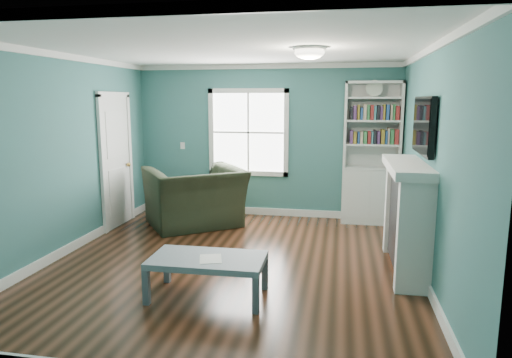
# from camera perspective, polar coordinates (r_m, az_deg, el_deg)

# --- Properties ---
(floor) EXTENTS (5.00, 5.00, 0.00)m
(floor) POSITION_cam_1_polar(r_m,az_deg,el_deg) (5.77, -3.00, -10.54)
(floor) COLOR black
(floor) RESTS_ON ground
(room_walls) EXTENTS (5.00, 5.00, 5.00)m
(room_walls) POSITION_cam_1_polar(r_m,az_deg,el_deg) (5.42, -3.16, 5.31)
(room_walls) COLOR #386B69
(room_walls) RESTS_ON ground
(trim) EXTENTS (4.50, 5.00, 2.60)m
(trim) POSITION_cam_1_polar(r_m,az_deg,el_deg) (5.46, -3.12, 1.70)
(trim) COLOR white
(trim) RESTS_ON ground
(window) EXTENTS (1.40, 0.06, 1.50)m
(window) POSITION_cam_1_polar(r_m,az_deg,el_deg) (7.92, -0.96, 5.83)
(window) COLOR white
(window) RESTS_ON room_walls
(bookshelf) EXTENTS (0.90, 0.35, 2.31)m
(bookshelf) POSITION_cam_1_polar(r_m,az_deg,el_deg) (7.64, 14.15, 1.41)
(bookshelf) COLOR silver
(bookshelf) RESTS_ON ground
(fireplace) EXTENTS (0.44, 1.58, 1.30)m
(fireplace) POSITION_cam_1_polar(r_m,az_deg,el_deg) (5.68, 18.37, -4.67)
(fireplace) COLOR black
(fireplace) RESTS_ON ground
(tv) EXTENTS (0.06, 1.10, 0.65)m
(tv) POSITION_cam_1_polar(r_m,az_deg,el_deg) (5.53, 20.23, 6.30)
(tv) COLOR black
(tv) RESTS_ON fireplace
(door) EXTENTS (0.12, 0.98, 2.17)m
(door) POSITION_cam_1_polar(r_m,az_deg,el_deg) (7.58, -17.06, 2.35)
(door) COLOR silver
(door) RESTS_ON ground
(ceiling_fixture) EXTENTS (0.38, 0.38, 0.15)m
(ceiling_fixture) POSITION_cam_1_polar(r_m,az_deg,el_deg) (5.39, 6.70, 15.53)
(ceiling_fixture) COLOR white
(ceiling_fixture) RESTS_ON room_walls
(light_switch) EXTENTS (0.08, 0.01, 0.12)m
(light_switch) POSITION_cam_1_polar(r_m,az_deg,el_deg) (8.26, -9.16, 4.14)
(light_switch) COLOR white
(light_switch) RESTS_ON room_walls
(recliner) EXTENTS (1.71, 1.60, 1.25)m
(recliner) POSITION_cam_1_polar(r_m,az_deg,el_deg) (7.35, -7.65, -1.05)
(recliner) COLOR black
(recliner) RESTS_ON ground
(coffee_table) EXTENTS (1.18, 0.65, 0.42)m
(coffee_table) POSITION_cam_1_polar(r_m,az_deg,el_deg) (4.78, -6.07, -10.31)
(coffee_table) COLOR #525963
(coffee_table) RESTS_ON ground
(paper_sheet) EXTENTS (0.29, 0.33, 0.00)m
(paper_sheet) POSITION_cam_1_polar(r_m,az_deg,el_deg) (4.70, -5.70, -9.89)
(paper_sheet) COLOR white
(paper_sheet) RESTS_ON coffee_table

